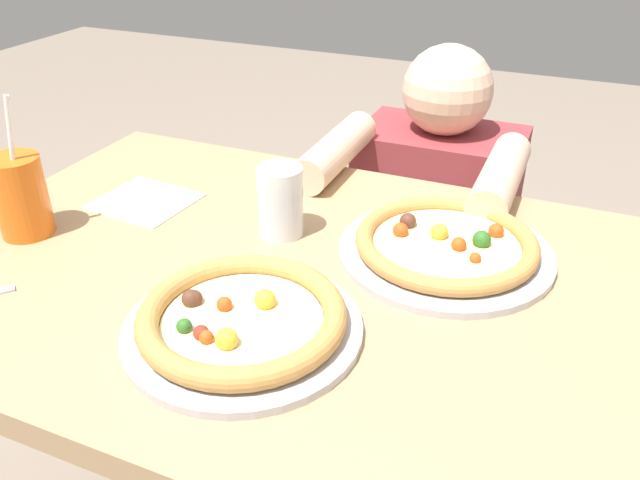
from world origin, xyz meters
TOP-DOWN VIEW (x-y plane):
  - dining_table at (0.00, 0.00)m, footprint 1.10×0.76m
  - pizza_near at (0.02, -0.16)m, footprint 0.30×0.30m
  - pizza_far at (0.21, 0.13)m, footprint 0.32×0.32m
  - drink_cup_colored at (-0.43, -0.06)m, footprint 0.08×0.08m
  - water_cup_clear at (-0.05, 0.09)m, footprint 0.07×0.07m
  - paper_napkin at (-0.32, 0.10)m, footprint 0.17×0.16m
  - diner_seated at (0.09, 0.59)m, footprint 0.38×0.51m

SIDE VIEW (x-z plane):
  - diner_seated at x=0.09m, z-range -0.03..0.92m
  - dining_table at x=0.00m, z-range 0.25..1.00m
  - paper_napkin at x=-0.32m, z-range 0.75..0.75m
  - pizza_far at x=0.21m, z-range 0.75..0.79m
  - pizza_near at x=0.02m, z-range 0.75..0.79m
  - water_cup_clear at x=-0.05m, z-range 0.75..0.87m
  - drink_cup_colored at x=-0.43m, z-range 0.70..0.93m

